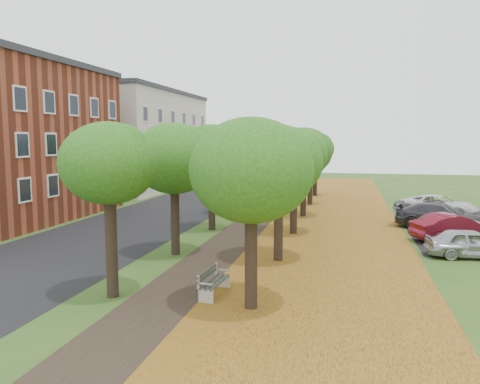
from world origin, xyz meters
The scene contains 12 objects.
ground centered at (0.00, 0.00, 0.00)m, with size 120.00×120.00×0.00m, color #2D4C19.
street_asphalt centered at (-7.50, 15.00, 0.00)m, with size 8.00×70.00×0.01m, color black.
footpath centered at (0.00, 15.00, 0.00)m, with size 3.20×70.00×0.01m, color black.
leaf_verge centered at (5.00, 15.00, 0.01)m, with size 7.50×70.00×0.01m, color #B17920.
tree_row_west centered at (-2.20, 15.00, 4.33)m, with size 3.61×33.61×5.89m.
tree_row_east centered at (2.60, 15.00, 4.33)m, with size 3.61×33.61×5.89m.
building_cream centered at (-17.00, 33.00, 5.21)m, with size 10.30×20.30×10.40m.
bench centered at (1.08, 0.94, 0.45)m, with size 0.68×1.88×0.87m.
car_silver centered at (11.00, 8.37, 0.66)m, with size 1.55×3.86×1.32m, color #ACABB0.
car_red centered at (11.00, 11.88, 0.72)m, with size 1.52×4.37×1.44m, color maroon.
car_grey centered at (11.00, 15.27, 0.76)m, with size 2.13×5.23×1.52m, color #323237.
car_white centered at (11.77, 20.30, 0.72)m, with size 2.39×5.19×1.44m, color silver.
Camera 1 is at (5.46, -14.06, 5.36)m, focal length 35.00 mm.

